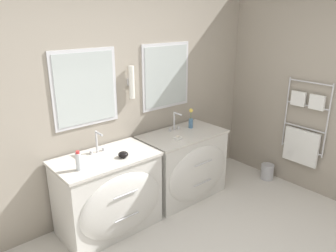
{
  "coord_description": "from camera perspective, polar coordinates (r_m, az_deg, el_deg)",
  "views": [
    {
      "loc": [
        -1.79,
        -1.18,
        2.19
      ],
      "look_at": [
        0.32,
        1.29,
        1.07
      ],
      "focal_mm": 35.0,
      "sensor_mm": 36.0,
      "label": 1
    }
  ],
  "objects": [
    {
      "name": "waste_bin",
      "position": [
        4.81,
        16.9,
        -7.54
      ],
      "size": [
        0.18,
        0.18,
        0.21
      ],
      "color": "#B7B7BC",
      "rests_on": "ground_plane"
    },
    {
      "name": "wall_right",
      "position": [
        4.48,
        21.99,
        5.97
      ],
      "size": [
        0.13,
        3.76,
        2.6
      ],
      "color": "#9E9384",
      "rests_on": "ground_plane"
    },
    {
      "name": "soap_dish",
      "position": [
        3.76,
        1.7,
        -2.07
      ],
      "size": [
        0.08,
        0.06,
        0.04
      ],
      "color": "white",
      "rests_on": "vanity_right"
    },
    {
      "name": "flower_vase",
      "position": [
        4.12,
        4.0,
        1.04
      ],
      "size": [
        0.05,
        0.05,
        0.25
      ],
      "color": "teal",
      "rests_on": "vanity_right"
    },
    {
      "name": "vanity_right",
      "position": [
        4.08,
        2.89,
        -6.72
      ],
      "size": [
        1.04,
        0.66,
        0.82
      ],
      "color": "silver",
      "rests_on": "ground_plane"
    },
    {
      "name": "faucet_left",
      "position": [
        3.44,
        -12.2,
        -2.76
      ],
      "size": [
        0.17,
        0.14,
        0.23
      ],
      "color": "silver",
      "rests_on": "vanity_left"
    },
    {
      "name": "faucet_right",
      "position": [
        4.01,
        1.25,
        0.84
      ],
      "size": [
        0.17,
        0.14,
        0.23
      ],
      "color": "silver",
      "rests_on": "vanity_right"
    },
    {
      "name": "vanity_left",
      "position": [
        3.52,
        -10.17,
        -11.51
      ],
      "size": [
        1.04,
        0.66,
        0.82
      ],
      "color": "silver",
      "rests_on": "ground_plane"
    },
    {
      "name": "toiletry_bottle",
      "position": [
        3.12,
        -15.32,
        -5.94
      ],
      "size": [
        0.05,
        0.05,
        0.19
      ],
      "color": "silver",
      "rests_on": "vanity_left"
    },
    {
      "name": "wall_back",
      "position": [
        3.65,
        -9.71,
        4.64
      ],
      "size": [
        5.76,
        0.14,
        2.6
      ],
      "color": "#9E9384",
      "rests_on": "ground_plane"
    },
    {
      "name": "amenity_bowl",
      "position": [
        3.32,
        -7.81,
        -4.94
      ],
      "size": [
        0.1,
        0.1,
        0.06
      ],
      "color": "black",
      "rests_on": "vanity_left"
    }
  ]
}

